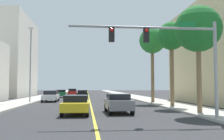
% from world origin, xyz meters
% --- Properties ---
extents(ground, '(192.00, 192.00, 0.00)m').
position_xyz_m(ground, '(0.00, 42.00, 0.00)').
color(ground, '#2D2D30').
extents(sidewalk_left, '(3.80, 168.00, 0.15)m').
position_xyz_m(sidewalk_left, '(-8.60, 42.00, 0.07)').
color(sidewalk_left, '#B2ADA3').
rests_on(sidewalk_left, ground).
extents(sidewalk_right, '(3.80, 168.00, 0.15)m').
position_xyz_m(sidewalk_right, '(8.60, 42.00, 0.07)').
color(sidewalk_right, '#B2ADA3').
rests_on(sidewalk_right, ground).
extents(lane_marking_center, '(0.16, 144.00, 0.01)m').
position_xyz_m(lane_marking_center, '(0.00, 42.00, 0.00)').
color(lane_marking_center, yellow).
rests_on(lane_marking_center, ground).
extents(traffic_signal_mast, '(8.68, 0.36, 5.67)m').
position_xyz_m(traffic_signal_mast, '(4.40, 8.97, 4.29)').
color(traffic_signal_mast, gray).
rests_on(traffic_signal_mast, sidewalk_right).
extents(street_lamp, '(0.56, 0.28, 9.00)m').
position_xyz_m(street_lamp, '(-7.19, 26.24, 5.08)').
color(street_lamp, gray).
rests_on(street_lamp, sidewalk_left).
extents(palm_near, '(3.34, 3.34, 7.66)m').
position_xyz_m(palm_near, '(7.53, 12.22, 6.08)').
color(palm_near, brown).
rests_on(palm_near, sidewalk_right).
extents(palm_mid, '(2.72, 2.72, 8.08)m').
position_xyz_m(palm_mid, '(7.69, 18.50, 6.72)').
color(palm_mid, brown).
rests_on(palm_mid, sidewalk_right).
extents(palm_far, '(3.14, 3.14, 8.97)m').
position_xyz_m(palm_far, '(7.43, 24.78, 7.42)').
color(palm_far, brown).
rests_on(palm_far, sidewalk_right).
extents(car_green, '(2.01, 4.02, 1.41)m').
position_xyz_m(car_green, '(-5.19, 43.03, 0.75)').
color(car_green, '#196638').
rests_on(car_green, ground).
extents(car_red, '(2.01, 3.89, 1.53)m').
position_xyz_m(car_red, '(-3.53, 51.90, 0.79)').
color(car_red, red).
rests_on(car_red, ground).
extents(car_yellow, '(1.90, 4.58, 1.37)m').
position_xyz_m(car_yellow, '(-1.20, 13.27, 0.71)').
color(car_yellow, gold).
rests_on(car_yellow, ground).
extents(car_black, '(1.91, 4.31, 1.37)m').
position_xyz_m(car_black, '(-1.12, 40.53, 0.71)').
color(car_black, black).
rests_on(car_black, ground).
extents(car_white, '(1.93, 4.47, 1.47)m').
position_xyz_m(car_white, '(-5.12, 29.16, 0.75)').
color(car_white, white).
rests_on(car_white, ground).
extents(car_gray, '(1.87, 3.90, 1.43)m').
position_xyz_m(car_gray, '(1.91, 13.78, 0.75)').
color(car_gray, slate).
rests_on(car_gray, ground).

